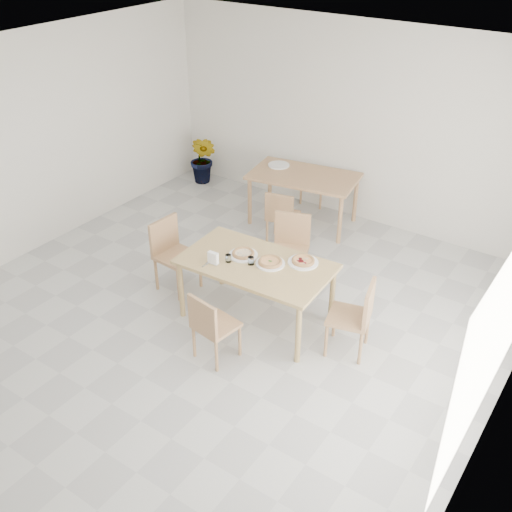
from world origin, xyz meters
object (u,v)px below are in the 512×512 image
Objects in this scene: plate_empty at (279,165)px; tumbler_b at (228,258)px; chair_north at (290,244)px; pizza_pepperoni at (303,260)px; pizza_margherita at (270,262)px; chair_east at (357,314)px; chair_back_s at (281,214)px; pizza_mushroom at (243,253)px; tumbler_a at (251,261)px; main_table at (256,268)px; potted_plant at (203,159)px; plate_pepperoni at (303,262)px; plate_margherita at (270,263)px; napkin_holder at (213,258)px; second_table at (304,180)px; chair_back_n at (319,173)px; chair_south at (211,324)px; plate_mushroom at (243,255)px; chair_west at (172,249)px.

tumbler_b is at bearing -68.71° from plate_empty.
chair_north is 2.68× the size of pizza_pepperoni.
pizza_margherita is at bearing -141.48° from pizza_pepperoni.
chair_north is 1.05× the size of chair_east.
plate_empty is (-0.56, 0.80, 0.30)m from chair_back_s.
tumbler_a is (0.17, -0.10, 0.01)m from pizza_mushroom.
main_table is 3.85m from potted_plant.
chair_east is 0.81m from plate_pepperoni.
plate_margherita is at bearing -59.15° from plate_empty.
second_table is at bearing 97.35° from napkin_holder.
plate_empty is 1.64m from potted_plant.
chair_back_s is at bearing -54.81° from plate_empty.
pizza_pepperoni reaches higher than chair_back_s.
plate_margherita is 0.02m from pizza_margherita.
chair_back_n reaches higher than pizza_mushroom.
chair_north is 2.84× the size of plate_empty.
chair_north is 0.90m from plate_margherita.
main_table is 19.70× the size of tumbler_b.
potted_plant is (-2.73, 1.69, -0.10)m from chair_north.
napkin_holder reaches higher than main_table.
chair_east is (1.17, 0.12, -0.19)m from main_table.
chair_south is at bearing -86.54° from tumbler_a.
pizza_pepperoni reaches higher than plate_empty.
second_table is 1.96× the size of potted_plant.
plate_empty reaches higher than second_table.
napkin_holder is 2.81m from plate_empty.
tumbler_b is 2.72m from plate_empty.
tumbler_a reaches higher than pizza_pepperoni.
chair_north reaches higher than plate_mushroom.
plate_margherita is (-1.02, -0.06, 0.27)m from chair_east.
chair_back_s is at bearing 108.94° from chair_north.
main_table is at bearing 64.53° from tumbler_a.
chair_west is 2.85× the size of plate_empty.
chair_east is at bearing -31.62° from potted_plant.
chair_back_s is 1.02m from plate_empty.
tumbler_b reaches higher than main_table.
pizza_pepperoni is 0.80m from tumbler_b.
chair_west is 1.69m from chair_back_s.
pizza_margherita is 1.77m from chair_back_s.
main_table is 2.11× the size of chair_back_s.
napkin_holder is at bearing -82.05° from chair_back_n.
plate_empty is at bearing 120.85° from pizza_margherita.
main_table is 0.18m from plate_margherita.
plate_mushroom is at bearing -126.87° from pizza_mushroom.
pizza_margherita is (0.34, 0.02, 0.02)m from plate_mushroom.
main_table is 18.98× the size of tumbler_a.
tumbler_a is 0.11× the size of potted_plant.
chair_east is 1.39m from plate_mushroom.
chair_east is at bearing -83.10° from chair_west.
plate_margherita is at bearing 104.45° from chair_back_s.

